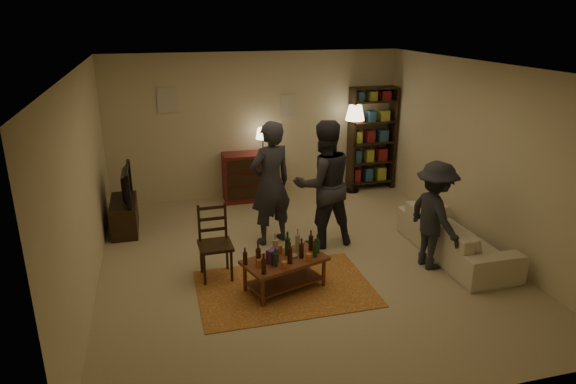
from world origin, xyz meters
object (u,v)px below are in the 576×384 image
object	(u,v)px
tv_stand	(124,208)
person_left	(271,184)
person_by_sofa	(435,216)
dining_chair	(214,239)
person_right	(323,184)
floor_lamp	(355,119)
sofa	(455,236)
bookshelf	(372,138)
coffee_table	(285,262)
dresser	(251,175)

from	to	relation	value
tv_stand	person_left	size ratio (longest dim) A/B	0.56
person_by_sofa	dining_chair	bearing A→B (deg)	74.91
person_right	floor_lamp	bearing A→B (deg)	-127.67
sofa	bookshelf	bearing A→B (deg)	-0.82
floor_lamp	person_right	bearing A→B (deg)	-121.90
tv_stand	floor_lamp	distance (m)	4.48
tv_stand	person_by_sofa	bearing A→B (deg)	-30.13
coffee_table	dresser	xyz separation A→B (m)	(0.23, 3.41, 0.09)
dresser	bookshelf	distance (m)	2.50
bookshelf	person_right	bearing A→B (deg)	-127.67
dining_chair	sofa	world-z (taller)	dining_chair
tv_stand	person_left	bearing A→B (deg)	-25.56
sofa	person_left	xyz separation A→B (m)	(-2.46, 1.15, 0.64)
sofa	dresser	bearing A→B (deg)	37.54
dining_chair	person_by_sofa	distance (m)	2.97
bookshelf	person_left	xyz separation A→B (m)	(-2.51, -2.03, -0.09)
person_right	dresser	bearing A→B (deg)	-78.95
dining_chair	sofa	distance (m)	3.44
dresser	sofa	distance (m)	3.93
dresser	coffee_table	bearing A→B (deg)	-93.87
person_left	person_by_sofa	xyz separation A→B (m)	(1.96, -1.36, -0.19)
dining_chair	person_left	world-z (taller)	person_left
coffee_table	floor_lamp	bearing A→B (deg)	56.16
coffee_table	floor_lamp	xyz separation A→B (m)	(2.25, 3.35, 1.06)
coffee_table	tv_stand	world-z (taller)	tv_stand
floor_lamp	dresser	bearing A→B (deg)	178.20
dresser	person_by_sofa	xyz separation A→B (m)	(1.89, -3.32, 0.28)
sofa	person_by_sofa	xyz separation A→B (m)	(-0.50, -0.21, 0.45)
person_left	sofa	bearing A→B (deg)	135.88
sofa	tv_stand	bearing A→B (deg)	64.66
dresser	person_left	xyz separation A→B (m)	(-0.07, -1.96, 0.47)
dining_chair	coffee_table	bearing A→B (deg)	-37.49
dining_chair	bookshelf	xyz separation A→B (m)	(3.47, 2.89, 0.51)
tv_stand	sofa	world-z (taller)	tv_stand
bookshelf	sofa	bearing A→B (deg)	-90.82
tv_stand	person_left	world-z (taller)	person_left
person_right	person_by_sofa	xyz separation A→B (m)	(1.22, -1.10, -0.20)
bookshelf	sofa	world-z (taller)	bookshelf
person_left	person_right	xyz separation A→B (m)	(0.74, -0.26, 0.01)
sofa	coffee_table	bearing A→B (deg)	96.50
bookshelf	floor_lamp	distance (m)	0.61
bookshelf	person_by_sofa	xyz separation A→B (m)	(-0.55, -3.39, -0.28)
bookshelf	person_right	size ratio (longest dim) A/B	1.05
floor_lamp	person_by_sofa	bearing A→B (deg)	-92.15
sofa	person_right	xyz separation A→B (m)	(-1.72, 0.89, 0.65)
person_left	person_right	size ratio (longest dim) A/B	0.99
dining_chair	bookshelf	bearing A→B (deg)	38.57
sofa	person_left	world-z (taller)	person_left
bookshelf	tv_stand	bearing A→B (deg)	-168.20
coffee_table	tv_stand	xyz separation A→B (m)	(-2.02, 2.50, -0.00)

